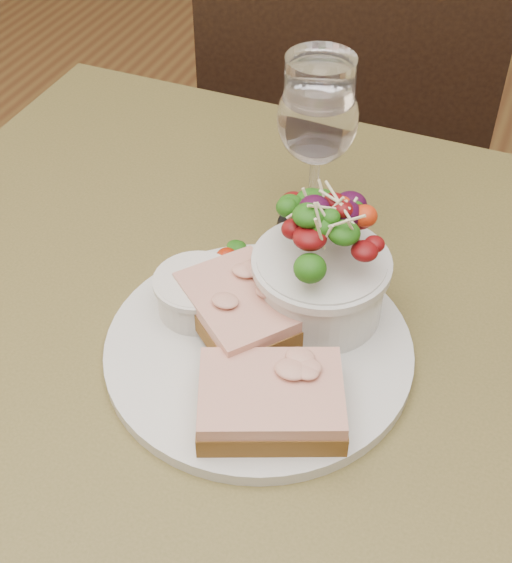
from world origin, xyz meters
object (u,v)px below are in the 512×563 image
at_px(salad_bowl, 322,261).
at_px(ramekin, 197,292).
at_px(dinner_plate, 259,349).
at_px(chair_far, 333,237).
at_px(wine_glass, 317,123).
at_px(cafe_table, 232,419).
at_px(sandwich_front, 271,400).
at_px(sandwich_back, 240,308).

bearing_deg(salad_bowl, ramekin, -159.01).
height_order(ramekin, salad_bowl, salad_bowl).
xyz_separation_m(dinner_plate, salad_bowl, (0.03, 0.06, 0.07)).
xyz_separation_m(chair_far, wine_glass, (0.12, -0.53, 0.58)).
bearing_deg(cafe_table, dinner_plate, 8.19).
height_order(cafe_table, sandwich_front, sandwich_front).
relative_size(salad_bowl, wine_glass, 0.73).
relative_size(ramekin, wine_glass, 0.40).
distance_m(ramekin, wine_glass, 0.19).
height_order(dinner_plate, ramekin, ramekin).
xyz_separation_m(sandwich_front, ramekin, (-0.10, 0.08, 0.00)).
bearing_deg(wine_glass, chair_far, 102.47).
relative_size(dinner_plate, salad_bowl, 2.09).
bearing_deg(dinner_plate, wine_glass, 94.88).
bearing_deg(cafe_table, sandwich_back, 78.52).
distance_m(sandwich_back, ramekin, 0.05).
xyz_separation_m(chair_far, dinner_plate, (0.13, -0.71, 0.46)).
height_order(cafe_table, dinner_plate, dinner_plate).
bearing_deg(dinner_plate, sandwich_back, 149.39).
bearing_deg(salad_bowl, sandwich_front, -88.77).
bearing_deg(cafe_table, chair_far, 98.46).
xyz_separation_m(cafe_table, sandwich_front, (0.06, -0.06, 0.13)).
bearing_deg(sandwich_back, ramekin, -149.62).
bearing_deg(chair_far, sandwich_back, 83.88).
height_order(cafe_table, ramekin, ramekin).
height_order(chair_far, wine_glass, wine_glass).
bearing_deg(chair_far, dinner_plate, 85.49).
relative_size(sandwich_back, salad_bowl, 1.05).
bearing_deg(dinner_plate, sandwich_front, -60.45).
bearing_deg(sandwich_back, sandwich_front, -13.89).
bearing_deg(sandwich_back, wine_glass, 126.46).
xyz_separation_m(salad_bowl, wine_glass, (-0.05, 0.12, 0.05)).
bearing_deg(sandwich_front, wine_glass, 79.33).
xyz_separation_m(ramekin, salad_bowl, (0.10, 0.04, 0.04)).
xyz_separation_m(chair_far, sandwich_front, (0.17, -0.77, 0.48)).
xyz_separation_m(dinner_plate, ramekin, (-0.07, 0.02, 0.03)).
bearing_deg(ramekin, sandwich_back, -8.48).
bearing_deg(chair_far, cafe_table, 83.40).
xyz_separation_m(sandwich_back, wine_glass, (0.01, 0.17, 0.09)).
height_order(chair_far, sandwich_back, chair_far).
height_order(cafe_table, wine_glass, wine_glass).
relative_size(dinner_plate, sandwich_back, 1.98).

